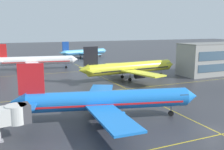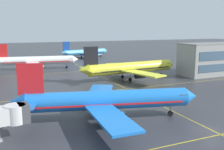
{
  "view_description": "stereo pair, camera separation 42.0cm",
  "coord_description": "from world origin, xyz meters",
  "px_view_note": "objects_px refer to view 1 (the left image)",
  "views": [
    {
      "loc": [
        -33.08,
        -31.57,
        17.65
      ],
      "look_at": [
        -4.05,
        35.1,
        4.2
      ],
      "focal_mm": 40.71,
      "sensor_mm": 36.0,
      "label": 1
    },
    {
      "loc": [
        -32.69,
        -31.74,
        17.65
      ],
      "look_at": [
        -4.05,
        35.1,
        4.2
      ],
      "focal_mm": 40.71,
      "sensor_mm": 36.0,
      "label": 2
    }
  ],
  "objects_px": {
    "airliner_third_row": "(36,61)",
    "airliner_front_gate": "(107,100)",
    "airliner_far_left_stand": "(84,52)",
    "airliner_second_row": "(130,68)"
  },
  "relations": [
    {
      "from": "airliner_third_row",
      "to": "airliner_far_left_stand",
      "type": "xyz_separation_m",
      "value": [
        32.2,
        32.89,
        -0.36
      ]
    },
    {
      "from": "airliner_third_row",
      "to": "airliner_far_left_stand",
      "type": "relative_size",
      "value": 1.12
    },
    {
      "from": "airliner_second_row",
      "to": "airliner_front_gate",
      "type": "bearing_deg",
      "value": -123.62
    },
    {
      "from": "airliner_second_row",
      "to": "airliner_far_left_stand",
      "type": "bearing_deg",
      "value": 85.89
    },
    {
      "from": "airliner_third_row",
      "to": "airliner_far_left_stand",
      "type": "bearing_deg",
      "value": 45.6
    },
    {
      "from": "airliner_second_row",
      "to": "airliner_third_row",
      "type": "distance_m",
      "value": 44.74
    },
    {
      "from": "airliner_third_row",
      "to": "airliner_front_gate",
      "type": "bearing_deg",
      "value": -85.96
    },
    {
      "from": "airliner_far_left_stand",
      "to": "airliner_second_row",
      "type": "bearing_deg",
      "value": -94.11
    },
    {
      "from": "airliner_front_gate",
      "to": "airliner_third_row",
      "type": "distance_m",
      "value": 69.33
    },
    {
      "from": "airliner_front_gate",
      "to": "airliner_second_row",
      "type": "height_order",
      "value": "airliner_second_row"
    }
  ]
}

